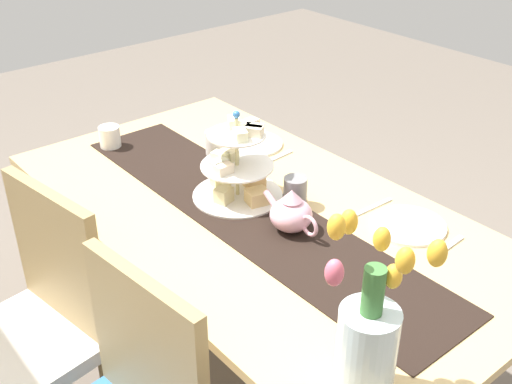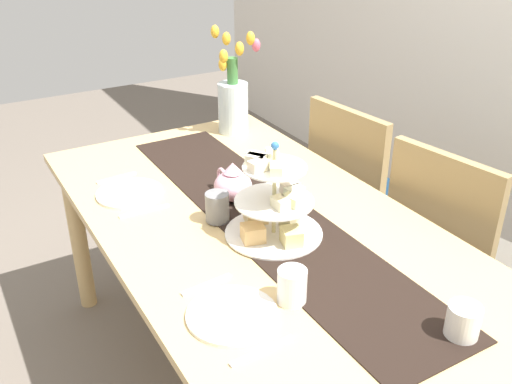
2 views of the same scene
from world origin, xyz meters
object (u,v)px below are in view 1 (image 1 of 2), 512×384
Objects in this scene: tiered_cake_stand at (238,170)px; fork_right at (277,157)px; fork_left at (448,247)px; mug_grey at (295,191)px; cream_jug at (110,137)px; dinner_plate_left at (409,225)px; knife_left at (373,207)px; teapot at (291,213)px; mug_white_text at (216,143)px; chair_right at (33,322)px; knife_right at (230,132)px; dining_table at (258,233)px; dinner_plate_right at (253,144)px; tulip_vase at (368,338)px.

fork_right is (0.13, -0.29, -0.10)m from tiered_cake_stand.
fork_left is 1.58× the size of mug_grey.
cream_jug reaches higher than fork_left.
dinner_plate_left is 0.15m from knife_left.
knife_left is at bearing -104.00° from teapot.
dinner_plate_left is 0.80m from mug_white_text.
tiered_cake_stand reaches higher than cream_jug.
teapot is at bearing 132.76° from mug_grey.
knife_left is at bearing -165.87° from mug_white_text.
mug_white_text is at bearing -76.96° from chair_right.
knife_left is 1.00× the size of knife_right.
dining_table is 10.41× the size of knife_left.
mug_grey is at bearing 157.45° from dinner_plate_right.
tulip_vase is at bearing 156.98° from dining_table.
teapot is at bearing 179.31° from tiered_cake_stand.
dinner_plate_left is 1.00× the size of dinner_plate_right.
mug_white_text is at bearing 9.81° from fork_left.
dinner_plate_left is 2.42× the size of mug_white_text.
dinner_plate_right is 0.15m from knife_right.
knife_right is (0.53, -0.29, 0.10)m from dining_table.
cream_jug is 0.81m from mug_grey.
knife_right is at bearing 0.00° from fork_right.
knife_left is at bearing -50.44° from tulip_vase.
mug_grey reaches higher than dinner_plate_right.
teapot reaches higher than knife_right.
teapot is 0.54× the size of tulip_vase.
dinner_plate_right reaches higher than fork_right.
knife_right is (-0.19, -0.43, -0.04)m from cream_jug.
fork_left is (-0.63, -0.29, -0.10)m from tiered_cake_stand.
teapot is (-0.26, 0.00, -0.04)m from tiered_cake_stand.
knife_right is (0.32, -1.00, 0.23)m from chair_right.
tiered_cake_stand is at bearing -20.54° from tulip_vase.
cream_jug reaches higher than fork_right.
tulip_vase is 4.67× the size of mug_white_text.
chair_right is 1.11m from knife_left.
tiered_cake_stand reaches higher than teapot.
dinner_plate_left is at bearing -59.68° from tulip_vase.
teapot is at bearing -28.47° from tulip_vase.
cream_jug is 0.41m from mug_white_text.
cream_jug is 0.57× the size of fork_left.
mug_grey is (0.18, 0.18, 0.05)m from knife_left.
tulip_vase reaches higher than cream_jug.
cream_jug reaches higher than dinner_plate_left.
knife_right is (0.68, -0.29, -0.06)m from teapot.
tiered_cake_stand is at bearing 33.74° from mug_grey.
tulip_vase is at bearing 159.46° from tiered_cake_stand.
mug_white_text is (0.17, 0.16, 0.04)m from fork_right.
mug_white_text is at bearing -18.03° from dining_table.
dining_table is 0.19m from mug_grey.
tiered_cake_stand is 0.27m from teapot.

